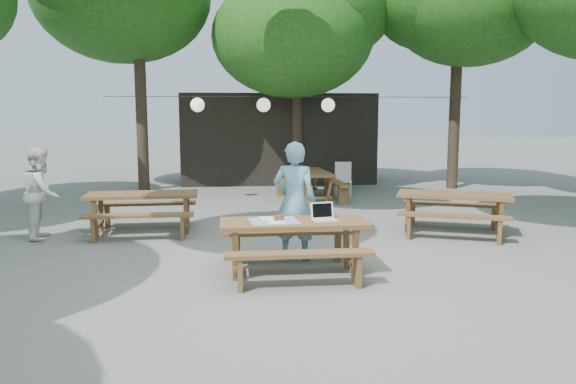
% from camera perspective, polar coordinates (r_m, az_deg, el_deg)
% --- Properties ---
extents(ground, '(80.00, 80.00, 0.00)m').
position_cam_1_polar(ground, '(8.24, 1.71, -7.53)').
color(ground, '#62625D').
rests_on(ground, ground).
extents(pavilion, '(6.00, 3.00, 2.80)m').
position_cam_1_polar(pavilion, '(18.45, -1.20, 5.54)').
color(pavilion, black).
rests_on(pavilion, ground).
extents(main_picnic_table, '(2.00, 1.58, 0.75)m').
position_cam_1_polar(main_picnic_table, '(7.74, 0.56, -5.58)').
color(main_picnic_table, brown).
rests_on(main_picnic_table, ground).
extents(picnic_table_nw, '(2.02, 1.63, 0.75)m').
position_cam_1_polar(picnic_table_nw, '(10.69, -14.55, -2.04)').
color(picnic_table_nw, brown).
rests_on(picnic_table_nw, ground).
extents(picnic_table_ne, '(2.35, 2.18, 0.75)m').
position_cam_1_polar(picnic_table_ne, '(10.73, 16.44, -2.07)').
color(picnic_table_ne, brown).
rests_on(picnic_table_ne, ground).
extents(picnic_table_far_e, '(1.69, 2.04, 0.75)m').
position_cam_1_polar(picnic_table_far_e, '(14.27, 2.35, 0.70)').
color(picnic_table_far_e, brown).
rests_on(picnic_table_far_e, ground).
extents(woman, '(0.75, 0.60, 1.79)m').
position_cam_1_polar(woman, '(8.43, 0.67, -0.94)').
color(woman, '#72B4D0').
rests_on(woman, ground).
extents(second_person, '(0.71, 0.86, 1.62)m').
position_cam_1_polar(second_person, '(10.80, -23.73, -0.10)').
color(second_person, white).
rests_on(second_person, ground).
extents(plastic_chair, '(0.50, 0.50, 0.90)m').
position_cam_1_polar(plastic_chair, '(15.09, 5.63, 0.57)').
color(plastic_chair, silver).
rests_on(plastic_chair, ground).
extents(laptop, '(0.37, 0.32, 0.24)m').
position_cam_1_polar(laptop, '(7.74, 3.64, -2.40)').
color(laptop, white).
rests_on(laptop, main_picnic_table).
extents(tabletop_clutter, '(0.71, 0.64, 0.08)m').
position_cam_1_polar(tabletop_clutter, '(7.65, -1.35, -2.89)').
color(tabletop_clutter, blue).
rests_on(tabletop_clutter, main_picnic_table).
extents(paper_lanterns, '(9.00, 0.34, 0.38)m').
position_cam_1_polar(paper_lanterns, '(13.89, -2.44, 8.84)').
color(paper_lanterns, black).
rests_on(paper_lanterns, ground).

